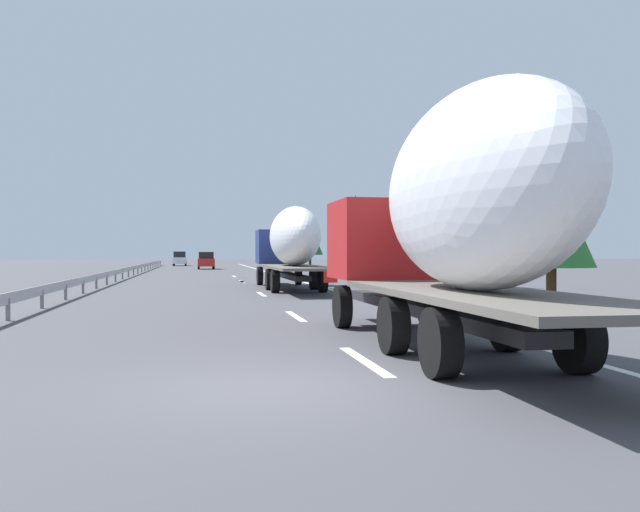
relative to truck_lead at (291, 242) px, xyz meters
name	(u,v)px	position (x,y,z in m)	size (l,w,h in m)	color
ground_plane	(211,278)	(15.67, 3.60, -2.35)	(260.00, 260.00, 0.00)	#424247
lane_stripe_0	(364,361)	(-22.33, 1.80, -2.34)	(3.20, 0.20, 0.01)	white
lane_stripe_1	(296,316)	(-14.16, 1.80, -2.34)	(3.20, 0.20, 0.01)	white
lane_stripe_2	(261,294)	(-3.59, 1.80, -2.34)	(3.20, 0.20, 0.01)	white
lane_stripe_3	(243,282)	(9.04, 1.80, -2.34)	(3.20, 0.20, 0.01)	white
lane_stripe_4	(242,281)	(9.70, 1.80, -2.34)	(3.20, 0.20, 0.01)	white
lane_stripe_5	(234,276)	(18.81, 1.80, -2.34)	(3.20, 0.20, 0.01)	white
edge_line_right	(279,275)	(20.67, -1.90, -2.34)	(110.00, 0.20, 0.01)	white
truck_lead	(291,242)	(0.00, 0.00, 0.00)	(14.34, 2.55, 4.03)	navy
truck_trailing	(453,211)	(-21.74, 0.00, 0.25)	(12.34, 2.55, 4.62)	#B21919
car_red_compact	(206,260)	(42.52, 3.61, -1.40)	(4.10, 1.83, 1.89)	red
car_white_van	(180,259)	(61.60, 6.92, -1.38)	(4.33, 1.82, 1.95)	white
road_sign	(291,246)	(22.74, -3.10, -0.01)	(0.10, 0.90, 3.39)	gray
tree_0	(551,216)	(-11.31, -7.74, 0.76)	(3.02, 3.02, 4.94)	#472D19
tree_1	(310,240)	(52.98, -9.75, 1.13)	(3.36, 3.36, 5.44)	#472D19
tree_2	(355,224)	(26.76, -9.58, 2.03)	(3.56, 3.56, 7.06)	#472D19
tree_3	(374,234)	(18.34, -9.08, 0.90)	(3.59, 3.59, 5.05)	#472D19
tree_4	(432,201)	(2.94, -8.38, 2.38)	(2.98, 2.98, 7.71)	#472D19
tree_5	(302,236)	(40.07, -6.76, 1.31)	(2.80, 2.80, 5.59)	#472D19
guardrail_median	(128,269)	(18.67, 9.60, -1.77)	(94.00, 0.10, 0.76)	#9EA0A5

